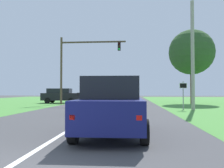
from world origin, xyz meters
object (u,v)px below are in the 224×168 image
(crossing_suv_far, at_px, (61,95))
(keep_moving_sign, at_px, (183,91))
(utility_pole_right, at_px, (193,55))
(red_suv_near, at_px, (112,105))
(pickup_truck_lead, at_px, (97,99))
(oak_tree_right, at_px, (191,52))
(traffic_light, at_px, (78,60))

(crossing_suv_far, bearing_deg, keep_moving_sign, -35.98)
(utility_pole_right, bearing_deg, red_suv_near, -116.94)
(utility_pole_right, bearing_deg, pickup_truck_lead, -157.22)
(red_suv_near, xyz_separation_m, utility_pole_right, (5.50, 10.83, 3.33))
(keep_moving_sign, bearing_deg, red_suv_near, -113.44)
(pickup_truck_lead, relative_size, utility_pole_right, 0.61)
(pickup_truck_lead, bearing_deg, crossing_suv_far, 117.05)
(red_suv_near, distance_m, oak_tree_right, 22.55)
(keep_moving_sign, height_order, crossing_suv_far, keep_moving_sign)
(utility_pole_right, bearing_deg, keep_moving_sign, 162.75)
(traffic_light, relative_size, utility_pole_right, 0.87)
(keep_moving_sign, distance_m, crossing_suv_far, 15.96)
(crossing_suv_far, bearing_deg, utility_pole_right, -35.16)
(traffic_light, height_order, oak_tree_right, oak_tree_right)
(keep_moving_sign, xyz_separation_m, utility_pole_right, (0.71, -0.22, 2.89))
(utility_pole_right, bearing_deg, oak_tree_right, 76.45)
(pickup_truck_lead, bearing_deg, oak_tree_right, 53.16)
(oak_tree_right, bearing_deg, utility_pole_right, -103.55)
(red_suv_near, relative_size, oak_tree_right, 0.54)
(keep_moving_sign, bearing_deg, utility_pole_right, -17.25)
(red_suv_near, bearing_deg, crossing_suv_far, 111.68)
(crossing_suv_far, xyz_separation_m, utility_pole_right, (13.62, -9.59, 3.40))
(traffic_light, xyz_separation_m, keep_moving_sign, (10.15, -6.75, -3.56))
(keep_moving_sign, bearing_deg, traffic_light, 146.36)
(oak_tree_right, relative_size, utility_pole_right, 1.02)
(pickup_truck_lead, relative_size, crossing_suv_far, 1.13)
(keep_moving_sign, distance_m, oak_tree_right, 10.99)
(keep_moving_sign, bearing_deg, crossing_suv_far, 144.02)
(keep_moving_sign, relative_size, utility_pole_right, 0.26)
(oak_tree_right, bearing_deg, traffic_light, -168.38)
(traffic_light, height_order, utility_pole_right, utility_pole_right)
(red_suv_near, height_order, traffic_light, traffic_light)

